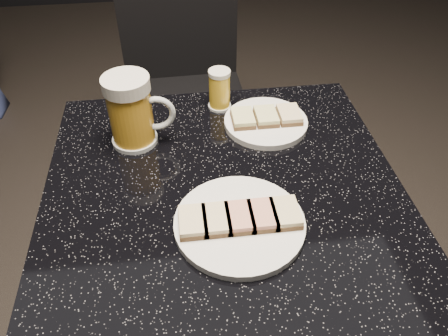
{
  "coord_description": "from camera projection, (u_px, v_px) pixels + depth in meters",
  "views": [
    {
      "loc": [
        -0.08,
        -0.61,
        1.35
      ],
      "look_at": [
        0.0,
        0.0,
        0.8
      ],
      "focal_mm": 35.0,
      "sensor_mm": 36.0,
      "label": 1
    }
  ],
  "objects": [
    {
      "name": "plate_large",
      "position": [
        239.0,
        224.0,
        0.78
      ],
      "size": [
        0.23,
        0.23,
        0.01
      ],
      "primitive_type": "cylinder",
      "color": "white",
      "rests_on": "table"
    },
    {
      "name": "plate_small",
      "position": [
        266.0,
        122.0,
        1.0
      ],
      "size": [
        0.19,
        0.19,
        0.01
      ],
      "primitive_type": "cylinder",
      "color": "white",
      "rests_on": "table"
    },
    {
      "name": "table",
      "position": [
        224.0,
        261.0,
        1.02
      ],
      "size": [
        0.7,
        0.7,
        0.75
      ],
      "color": "black",
      "rests_on": "floor"
    },
    {
      "name": "beer_mug",
      "position": [
        132.0,
        111.0,
        0.91
      ],
      "size": [
        0.14,
        0.1,
        0.16
      ],
      "color": "silver",
      "rests_on": "table"
    },
    {
      "name": "beer_tumbler",
      "position": [
        219.0,
        89.0,
        1.03
      ],
      "size": [
        0.06,
        0.06,
        0.1
      ],
      "color": "silver",
      "rests_on": "table"
    },
    {
      "name": "chair",
      "position": [
        184.0,
        83.0,
        1.62
      ],
      "size": [
        0.45,
        0.45,
        0.89
      ],
      "color": "black",
      "rests_on": "floor"
    },
    {
      "name": "canapes_on_plate_large",
      "position": [
        240.0,
        217.0,
        0.76
      ],
      "size": [
        0.21,
        0.07,
        0.02
      ],
      "color": "#4C3521",
      "rests_on": "plate_large"
    },
    {
      "name": "canapes_on_plate_small",
      "position": [
        266.0,
        116.0,
        0.99
      ],
      "size": [
        0.16,
        0.07,
        0.02
      ],
      "color": "#4C3521",
      "rests_on": "plate_small"
    }
  ]
}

